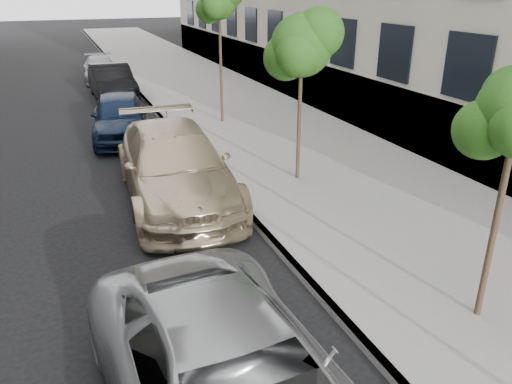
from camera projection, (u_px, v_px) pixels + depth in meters
sidewalk at (188, 80)px, 27.63m from camera, size 6.40×72.00×0.14m
curb at (130, 84)px, 26.56m from camera, size 0.15×72.00×0.14m
tree_mid at (303, 45)px, 12.20m from camera, size 1.84×1.64×4.38m
tree_far at (220, 1)px, 17.45m from camera, size 1.64×1.44×5.11m
suv at (175, 166)px, 12.21m from camera, size 2.84×6.25×1.77m
sedan_blue at (120, 116)px, 17.15m from camera, size 2.38×4.76×1.56m
sedan_black at (112, 82)px, 22.99m from camera, size 1.82×4.85×1.58m
sedan_rear at (101, 69)px, 27.51m from camera, size 2.03×4.52×1.29m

